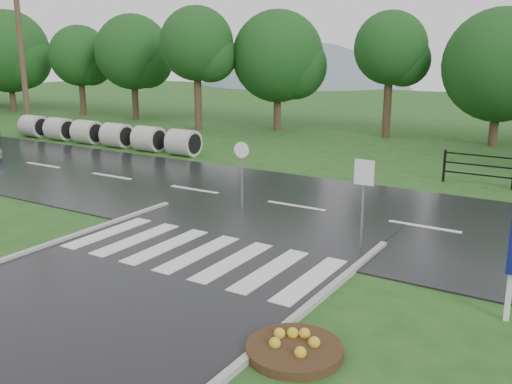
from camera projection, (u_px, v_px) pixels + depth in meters
The scene contains 9 objects.
ground at pixel (17, 346), 9.54m from camera, with size 120.00×120.00×0.00m, color #214C19.
main_road at pixel (296, 207), 17.78m from camera, with size 90.00×8.00×0.04m, color black.
crosswalk at pixel (198, 253), 13.65m from camera, with size 6.50×2.80×0.02m.
treeline at pixel (443, 146), 28.80m from camera, with size 83.20×5.20×10.00m.
culvert_pipes at pixel (102, 134), 28.76m from camera, with size 11.80×1.20×1.20m.
flower_bed at pixel (294, 348), 9.25m from camera, with size 1.60×1.60×0.32m.
reg_sign_small at pixel (364, 187), 13.69m from camera, with size 0.50×0.06×2.26m.
reg_sign_round at pixel (242, 166), 17.30m from camera, with size 0.48×0.10×2.09m.
utility_pole_west at pixel (21, 50), 31.43m from camera, with size 1.62×0.43×9.17m.
Camera 1 is at (7.95, -5.20, 4.87)m, focal length 40.00 mm.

